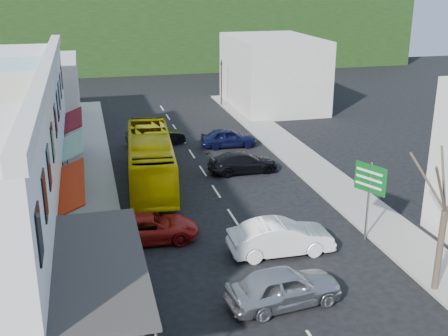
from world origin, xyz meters
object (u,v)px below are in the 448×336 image
at_px(car_red, 150,228).
at_px(traffic_signal, 221,83).
at_px(bus, 150,160).
at_px(car_white, 281,240).
at_px(car_silver, 284,289).
at_px(direction_sign, 368,202).
at_px(street_tree, 445,211).
at_px(pedestrian_left, 110,244).

xyz_separation_m(car_red, traffic_signal, (10.87, 29.28, 1.66)).
height_order(bus, traffic_signal, traffic_signal).
relative_size(car_white, traffic_signal, 0.93).
bearing_deg(car_silver, direction_sign, -59.83).
relative_size(car_white, street_tree, 0.59).
bearing_deg(car_white, car_red, 64.37).
relative_size(bus, car_white, 2.64).
relative_size(bus, direction_sign, 2.83).
xyz_separation_m(bus, car_red, (-1.08, -8.40, -0.85)).
xyz_separation_m(car_silver, street_tree, (6.56, -0.60, 3.01)).
height_order(car_silver, car_white, same).
distance_m(car_silver, direction_sign, 7.75).
distance_m(direction_sign, traffic_signal, 31.81).
xyz_separation_m(bus, car_white, (4.83, -11.31, -0.85)).
relative_size(direction_sign, street_tree, 0.55).
bearing_deg(traffic_signal, car_white, 90.62).
distance_m(bus, car_red, 8.51).
bearing_deg(street_tree, car_red, 145.00).
height_order(car_silver, direction_sign, direction_sign).
distance_m(car_white, traffic_signal, 32.61).
bearing_deg(traffic_signal, direction_sign, 98.87).
distance_m(car_white, car_red, 6.59).
bearing_deg(direction_sign, street_tree, -109.30).
bearing_deg(car_red, direction_sign, -100.84).
bearing_deg(car_silver, street_tree, -102.54).
distance_m(car_red, traffic_signal, 31.28).
relative_size(pedestrian_left, traffic_signal, 0.36).
bearing_deg(traffic_signal, car_red, 79.00).
height_order(car_silver, street_tree, street_tree).
bearing_deg(pedestrian_left, car_silver, -150.78).
bearing_deg(pedestrian_left, street_tree, -136.30).
distance_m(car_silver, pedestrian_left, 8.41).
height_order(car_red, street_tree, street_tree).
bearing_deg(car_silver, bus, 5.17).
bearing_deg(street_tree, direction_sign, 95.45).
height_order(car_white, car_red, same).
distance_m(bus, direction_sign, 14.49).
relative_size(car_white, direction_sign, 1.07).
relative_size(car_silver, direction_sign, 1.07).
distance_m(car_red, pedestrian_left, 2.86).
bearing_deg(car_white, bus, 23.67).
xyz_separation_m(bus, car_silver, (3.46, -15.57, -0.85)).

